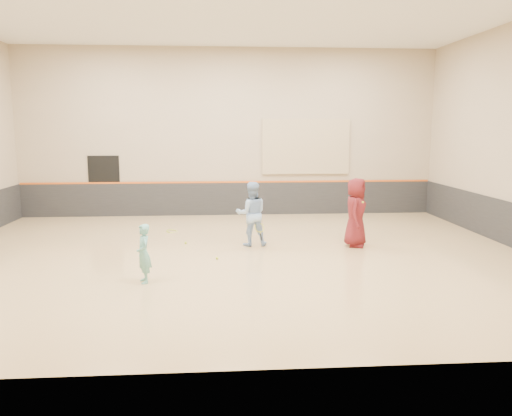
{
  "coord_description": "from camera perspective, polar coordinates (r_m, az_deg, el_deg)",
  "views": [
    {
      "loc": [
        -0.34,
        -12.2,
        3.2
      ],
      "look_at": [
        0.57,
        0.4,
        1.15
      ],
      "focal_mm": 35.0,
      "sensor_mm": 36.0,
      "label": 1
    }
  ],
  "objects": [
    {
      "name": "held_racket",
      "position": [
        13.38,
        0.4,
        -2.26
      ],
      "size": [
        0.33,
        0.33,
        0.54
      ],
      "primitive_type": null,
      "color": "gold",
      "rests_on": "instructor"
    },
    {
      "name": "ball_in_hand",
      "position": [
        13.45,
        12.11,
        0.64
      ],
      "size": [
        0.07,
        0.07,
        0.07
      ],
      "primitive_type": "sphere",
      "color": "#B6CC2F",
      "rests_on": "young_man"
    },
    {
      "name": "ball_under_racket",
      "position": [
        12.3,
        -4.48,
        -5.73
      ],
      "size": [
        0.07,
        0.07,
        0.07
      ],
      "primitive_type": "sphere",
      "color": "#BED531",
      "rests_on": "floor"
    },
    {
      "name": "doorway",
      "position": [
        18.76,
        -16.93,
        2.4
      ],
      "size": [
        1.1,
        0.05,
        2.2
      ],
      "primitive_type": "cube",
      "color": "black",
      "rests_on": "floor"
    },
    {
      "name": "accent_stripe",
      "position": [
        18.27,
        -3.05,
        2.99
      ],
      "size": [
        14.9,
        0.03,
        0.06
      ],
      "primitive_type": "cube",
      "color": "#D85914",
      "rests_on": "wall_back"
    },
    {
      "name": "ball_beside_spare",
      "position": [
        13.98,
        -8.04,
        -3.96
      ],
      "size": [
        0.07,
        0.07,
        0.07
      ],
      "primitive_type": "sphere",
      "color": "#B8D431",
      "rests_on": "floor"
    },
    {
      "name": "spare_racket",
      "position": [
        15.64,
        -9.58,
        -2.4
      ],
      "size": [
        0.76,
        0.76,
        0.17
      ],
      "primitive_type": null,
      "color": "#A6BF2A",
      "rests_on": "floor"
    },
    {
      "name": "girl",
      "position": [
        10.6,
        -12.71,
        -5.11
      ],
      "size": [
        0.43,
        0.52,
        1.24
      ],
      "primitive_type": "imported",
      "rotation": [
        0.0,
        0.0,
        -1.24
      ],
      "color": "#69B7B0",
      "rests_on": "floor"
    },
    {
      "name": "room",
      "position": [
        12.43,
        -2.49,
        -1.86
      ],
      "size": [
        15.04,
        12.04,
        6.22
      ],
      "color": "tan",
      "rests_on": "ground"
    },
    {
      "name": "wainscot_back",
      "position": [
        18.35,
        -3.03,
        1.07
      ],
      "size": [
        14.9,
        0.04,
        1.2
      ],
      "primitive_type": "cube",
      "color": "#232326",
      "rests_on": "floor"
    },
    {
      "name": "young_man",
      "position": [
        13.7,
        11.33,
        -0.5
      ],
      "size": [
        0.87,
        1.06,
        1.86
      ],
      "primitive_type": "imported",
      "rotation": [
        0.0,
        0.0,
        1.21
      ],
      "color": "maroon",
      "rests_on": "floor"
    },
    {
      "name": "acoustic_panel",
      "position": [
        18.43,
        5.72,
        7.0
      ],
      "size": [
        3.2,
        0.08,
        2.0
      ],
      "primitive_type": "cube",
      "color": "tan",
      "rests_on": "wall_back"
    },
    {
      "name": "instructor",
      "position": [
        13.54,
        -0.52,
        -0.66
      ],
      "size": [
        0.89,
        0.71,
        1.75
      ],
      "primitive_type": "imported",
      "rotation": [
        0.0,
        0.0,
        3.2
      ],
      "color": "#93B6E4",
      "rests_on": "floor"
    }
  ]
}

